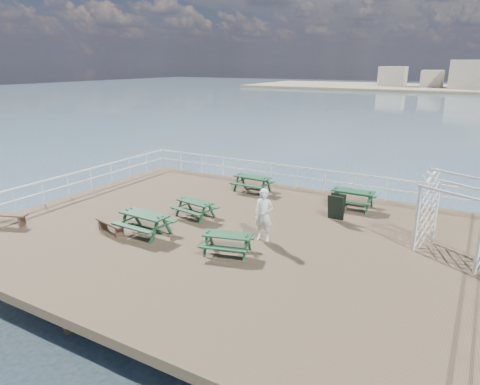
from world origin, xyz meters
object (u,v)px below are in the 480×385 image
Objects in this scene: picnic_table_d at (144,219)px; trellis_arbor at (457,222)px; picnic_table_a at (195,205)px; picnic_table_b at (252,180)px; picnic_table_e at (227,239)px; person at (264,215)px; picnic_table_c at (353,195)px; flat_bench_far at (6,217)px; flat_bench_near at (111,225)px.

picnic_table_d is 0.71× the size of trellis_arbor.
picnic_table_a is 0.64× the size of trellis_arbor.
picnic_table_d is at bearing -94.80° from picnic_table_b.
picnic_table_d is at bearing 166.38° from picnic_table_e.
trellis_arbor is 6.28m from person.
picnic_table_a is 0.97× the size of picnic_table_b.
picnic_table_c is 14.27m from flat_bench_far.
trellis_arbor reaches higher than picnic_table_e.
picnic_table_e is (2.68, -6.76, -0.05)m from picnic_table_b.
picnic_table_b is at bearing 115.67° from person.
picnic_table_a is 0.94× the size of picnic_table_e.
picnic_table_c is 0.65× the size of trellis_arbor.
picnic_table_b is 1.18× the size of flat_bench_near.
picnic_table_e is (3.53, 0.09, -0.09)m from picnic_table_d.
picnic_table_e is at bearing -109.40° from picnic_table_c.
picnic_table_d is (-0.86, -6.85, 0.04)m from picnic_table_b.
picnic_table_c is at bearing 56.11° from picnic_table_e.
person reaches higher than picnic_table_c.
picnic_table_b is (0.32, 4.40, 0.06)m from picnic_table_a.
picnic_table_b reaches higher than flat_bench_near.
picnic_table_a is 0.93× the size of person.
flat_bench_far is at bearing -122.52° from picnic_table_b.
picnic_table_a is at bearing -91.86° from picnic_table_b.
flat_bench_far is (-11.16, -8.89, -0.20)m from picnic_table_c.
flat_bench_near is at bearing -163.23° from person.
picnic_table_b is 6.10m from person.
person is at bearing -138.53° from trellis_arbor.
flat_bench_near is at bearing -135.48° from trellis_arbor.
trellis_arbor is (10.09, 3.49, 0.65)m from picnic_table_d.
picnic_table_c is 5.47m from trellis_arbor.
person is at bearing 35.70° from flat_bench_near.
flat_bench_far is (-8.85, -2.10, -0.14)m from picnic_table_e.
picnic_table_a is 9.64m from trellis_arbor.
person reaches higher than flat_bench_far.
picnic_table_e is at bearing -66.04° from picnic_table_b.
picnic_table_a reaches higher than flat_bench_far.
flat_bench_far is (-6.17, -8.86, -0.19)m from picnic_table_b.
picnic_table_b is 1.02× the size of picnic_table_c.
picnic_table_d is 4.43m from person.
trellis_arbor is at bearing 15.44° from picnic_table_a.
picnic_table_c reaches higher than picnic_table_a.
flat_bench_far is at bearing -135.56° from trellis_arbor.
picnic_table_c is 0.94× the size of person.
picnic_table_a is at bearing -149.01° from trellis_arbor.
flat_bench_far is (-5.31, -2.01, -0.23)m from picnic_table_d.
person reaches higher than picnic_table_d.
picnic_table_d is at bearing -93.09° from picnic_table_a.
picnic_table_a is 3.65m from person.
picnic_table_d reaches higher than picnic_table_c.
flat_bench_far is (-5.85, -4.46, -0.14)m from picnic_table_a.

